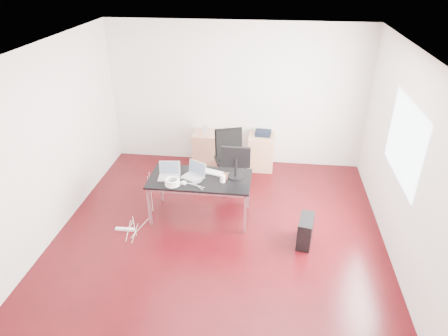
# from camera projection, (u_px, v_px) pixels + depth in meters

# --- Properties ---
(room_shell) EXTENTS (5.00, 5.00, 5.00)m
(room_shell) POSITION_uv_depth(u_px,v_px,m) (222.00, 152.00, 5.56)
(room_shell) COLOR #36060A
(room_shell) RESTS_ON ground
(desk) EXTENTS (1.60, 0.80, 0.73)m
(desk) POSITION_uv_depth(u_px,v_px,m) (200.00, 181.00, 6.29)
(desk) COLOR black
(desk) RESTS_ON ground
(office_chair) EXTENTS (0.60, 0.62, 1.08)m
(office_chair) POSITION_uv_depth(u_px,v_px,m) (230.00, 157.00, 7.17)
(office_chair) COLOR black
(office_chair) RESTS_ON ground
(filing_cabinet_left) EXTENTS (0.50, 0.50, 0.70)m
(filing_cabinet_left) POSITION_uv_depth(u_px,v_px,m) (206.00, 149.00, 8.07)
(filing_cabinet_left) COLOR tan
(filing_cabinet_left) RESTS_ON ground
(filing_cabinet_right) EXTENTS (0.50, 0.50, 0.70)m
(filing_cabinet_right) POSITION_uv_depth(u_px,v_px,m) (261.00, 152.00, 7.95)
(filing_cabinet_right) COLOR tan
(filing_cabinet_right) RESTS_ON ground
(pc_tower) EXTENTS (0.28, 0.48, 0.44)m
(pc_tower) POSITION_uv_depth(u_px,v_px,m) (305.00, 231.00, 5.91)
(pc_tower) COLOR black
(pc_tower) RESTS_ON ground
(wastebasket) EXTENTS (0.30, 0.30, 0.28)m
(wastebasket) POSITION_uv_depth(u_px,v_px,m) (224.00, 167.00, 7.83)
(wastebasket) COLOR black
(wastebasket) RESTS_ON ground
(power_strip) EXTENTS (0.30, 0.07, 0.04)m
(power_strip) POSITION_uv_depth(u_px,v_px,m) (125.00, 229.00, 6.28)
(power_strip) COLOR white
(power_strip) RESTS_ON ground
(laptop_left) EXTENTS (0.36, 0.29, 0.23)m
(laptop_left) POSITION_uv_depth(u_px,v_px,m) (169.00, 174.00, 6.27)
(laptop_left) COLOR silver
(laptop_left) RESTS_ON desk
(laptop_right) EXTENTS (0.41, 0.38, 0.23)m
(laptop_right) POSITION_uv_depth(u_px,v_px,m) (194.00, 174.00, 6.28)
(laptop_right) COLOR silver
(laptop_right) RESTS_ON desk
(monitor) EXTENTS (0.45, 0.26, 0.51)m
(monitor) POSITION_uv_depth(u_px,v_px,m) (236.00, 160.00, 6.18)
(monitor) COLOR black
(monitor) RESTS_ON desk
(keyboard) EXTENTS (0.46, 0.27, 0.02)m
(keyboard) POSITION_uv_depth(u_px,v_px,m) (214.00, 173.00, 6.40)
(keyboard) COLOR white
(keyboard) RESTS_ON desk
(cup_white) EXTENTS (0.08, 0.08, 0.12)m
(cup_white) POSITION_uv_depth(u_px,v_px,m) (223.00, 178.00, 6.14)
(cup_white) COLOR white
(cup_white) RESTS_ON desk
(cup_brown) EXTENTS (0.10, 0.10, 0.10)m
(cup_brown) POSITION_uv_depth(u_px,v_px,m) (225.00, 176.00, 6.22)
(cup_brown) COLOR brown
(cup_brown) RESTS_ON desk
(cable_coil) EXTENTS (0.24, 0.24, 0.11)m
(cable_coil) POSITION_uv_depth(u_px,v_px,m) (172.00, 182.00, 6.05)
(cable_coil) COLOR white
(cable_coil) RESTS_ON desk
(power_adapter) EXTENTS (0.09, 0.09, 0.03)m
(power_adapter) POSITION_uv_depth(u_px,v_px,m) (184.00, 183.00, 6.11)
(power_adapter) COLOR white
(power_adapter) RESTS_ON desk
(speaker) EXTENTS (0.10, 0.09, 0.18)m
(speaker) POSITION_uv_depth(u_px,v_px,m) (205.00, 129.00, 7.83)
(speaker) COLOR #9E9E9E
(speaker) RESTS_ON filing_cabinet_left
(navy_garment) EXTENTS (0.32, 0.27, 0.09)m
(navy_garment) POSITION_uv_depth(u_px,v_px,m) (263.00, 133.00, 7.79)
(navy_garment) COLOR black
(navy_garment) RESTS_ON filing_cabinet_right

